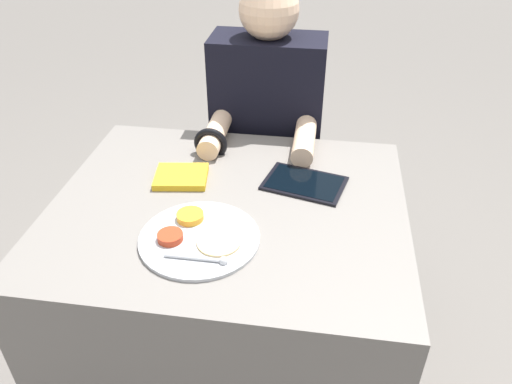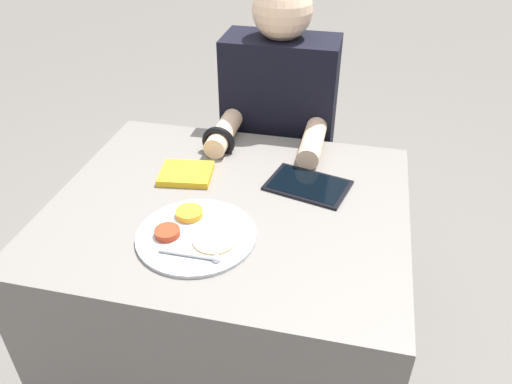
% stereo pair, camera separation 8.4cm
% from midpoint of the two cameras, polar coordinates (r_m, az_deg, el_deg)
% --- Properties ---
extents(ground_plane, '(12.00, 12.00, 0.00)m').
position_cam_midpoint_polar(ground_plane, '(1.91, -3.84, -19.25)').
color(ground_plane, '#605B56').
extents(dining_table, '(0.99, 0.83, 0.72)m').
position_cam_midpoint_polar(dining_table, '(1.64, -4.33, -11.72)').
color(dining_table, slate).
rests_on(dining_table, ground_plane).
extents(thali_tray, '(0.31, 0.31, 0.03)m').
position_cam_midpoint_polar(thali_tray, '(1.28, -8.51, -5.16)').
color(thali_tray, '#B7BABF').
rests_on(thali_tray, dining_table).
extents(red_notebook, '(0.17, 0.15, 0.02)m').
position_cam_midpoint_polar(red_notebook, '(1.51, -10.12, 1.66)').
color(red_notebook, silver).
rests_on(red_notebook, dining_table).
extents(tablet_device, '(0.26, 0.21, 0.01)m').
position_cam_midpoint_polar(tablet_device, '(1.47, 3.93, 0.99)').
color(tablet_device, black).
rests_on(tablet_device, dining_table).
extents(person_diner, '(0.40, 0.44, 1.21)m').
position_cam_midpoint_polar(person_diner, '(1.92, -0.04, 4.27)').
color(person_diner, black).
rests_on(person_diner, ground_plane).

